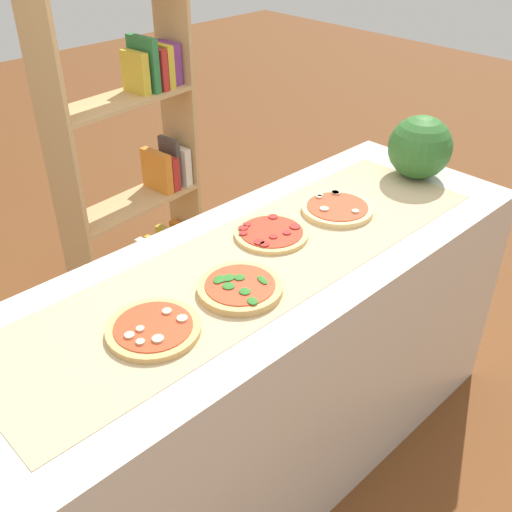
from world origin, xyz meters
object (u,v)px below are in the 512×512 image
(pizza_mushroom_3, at_px, (337,209))
(watermelon, at_px, (420,147))
(pizza_pepperoni_2, at_px, (271,233))
(pizza_mushroom_0, at_px, (154,329))
(pizza_spinach_1, at_px, (240,288))
(bookshelf, at_px, (143,166))

(pizza_mushroom_3, distance_m, watermelon, 0.45)
(pizza_pepperoni_2, bearing_deg, pizza_mushroom_3, -8.93)
(pizza_mushroom_0, height_order, pizza_spinach_1, pizza_spinach_1)
(pizza_mushroom_0, relative_size, watermelon, 1.02)
(pizza_mushroom_0, xyz_separation_m, bookshelf, (0.83, 1.27, -0.23))
(watermelon, xyz_separation_m, bookshelf, (-0.44, 1.21, -0.33))
(pizza_spinach_1, relative_size, bookshelf, 0.15)
(watermelon, bearing_deg, bookshelf, 109.81)
(bookshelf, bearing_deg, pizza_mushroom_3, -89.94)
(pizza_spinach_1, xyz_separation_m, pizza_mushroom_3, (0.55, 0.11, -0.00))
(pizza_mushroom_3, relative_size, bookshelf, 0.16)
(pizza_pepperoni_2, height_order, pizza_mushroom_3, pizza_mushroom_3)
(watermelon, bearing_deg, pizza_pepperoni_2, 174.30)
(pizza_pepperoni_2, bearing_deg, bookshelf, 76.39)
(bookshelf, bearing_deg, pizza_mushroom_0, -123.19)
(pizza_spinach_1, bearing_deg, pizza_mushroom_0, 174.79)
(pizza_pepperoni_2, xyz_separation_m, pizza_mushroom_3, (0.28, -0.04, 0.00))
(watermelon, height_order, bookshelf, bookshelf)
(bookshelf, bearing_deg, pizza_spinach_1, -113.15)
(pizza_mushroom_3, bearing_deg, bookshelf, 90.06)
(pizza_mushroom_3, height_order, bookshelf, bookshelf)
(pizza_mushroom_0, distance_m, watermelon, 1.27)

